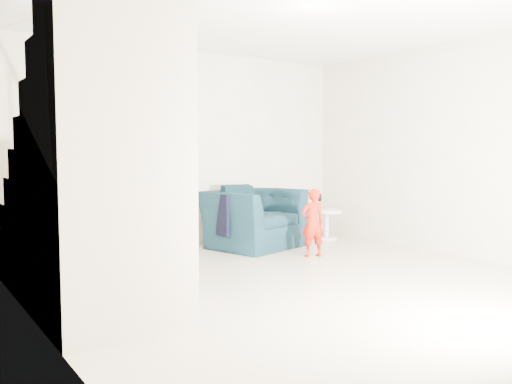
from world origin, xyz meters
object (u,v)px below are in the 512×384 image
Objects in this scene: toddler at (313,223)px; staircase at (88,196)px; side_table at (327,219)px; armchair at (252,219)px.

staircase reaches higher than toddler.
toddler reaches higher than side_table.
armchair is 1.02m from toddler.
side_table is (1.04, 0.92, -0.13)m from toddler.
toddler is 0.24× the size of staircase.
staircase is (-4.02, -1.53, 0.65)m from side_table.
armchair is 0.34× the size of staircase.
toddler is at bearing 11.61° from staircase.
armchair reaches higher than side_table.
toddler is 1.39m from side_table.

